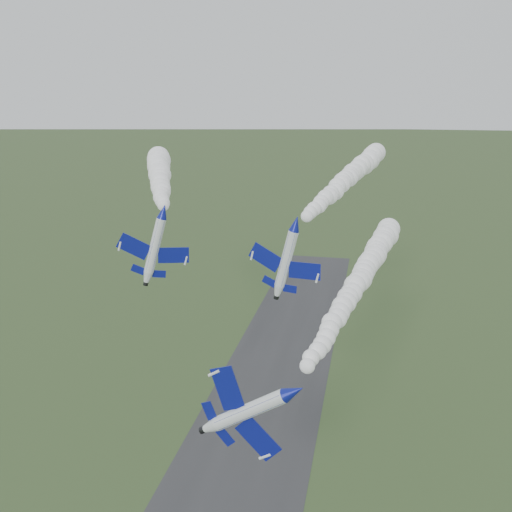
{
  "coord_description": "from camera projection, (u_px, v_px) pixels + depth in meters",
  "views": [
    {
      "loc": [
        19.89,
        -54.89,
        61.97
      ],
      "look_at": [
        4.43,
        18.92,
        40.29
      ],
      "focal_mm": 40.0,
      "sensor_mm": 36.0,
      "label": 1
    }
  ],
  "objects": [
    {
      "name": "runway",
      "position": [
        244.0,
        456.0,
        100.88
      ],
      "size": [
        24.0,
        260.0,
        0.04
      ],
      "primitive_type": "cube",
      "color": "#303032",
      "rests_on": "ground"
    },
    {
      "name": "jet_lead",
      "position": [
        294.0,
        392.0,
        59.61
      ],
      "size": [
        6.6,
        14.09,
        9.85
      ],
      "rotation": [
        0.0,
        1.0,
        -0.11
      ],
      "color": "white"
    },
    {
      "name": "smoke_trail_jet_lead",
      "position": [
        359.0,
        280.0,
        88.74
      ],
      "size": [
        11.02,
        58.41,
        4.45
      ],
      "primitive_type": null,
      "rotation": [
        0.0,
        0.0,
        -0.11
      ],
      "color": "white"
    },
    {
      "name": "jet_pair_left",
      "position": [
        163.0,
        211.0,
        82.12
      ],
      "size": [
        10.2,
        12.17,
        3.91
      ],
      "rotation": [
        0.0,
        0.28,
        0.38
      ],
      "color": "white"
    },
    {
      "name": "smoke_trail_jet_pair_left",
      "position": [
        160.0,
        176.0,
        111.58
      ],
      "size": [
        26.14,
        54.67,
        5.29
      ],
      "primitive_type": null,
      "rotation": [
        0.0,
        0.0,
        0.38
      ],
      "color": "white"
    },
    {
      "name": "jet_pair_right",
      "position": [
        296.0,
        224.0,
        78.78
      ],
      "size": [
        10.58,
        12.88,
        3.81
      ],
      "rotation": [
        0.0,
        0.24,
        -0.14
      ],
      "color": "white"
    },
    {
      "name": "smoke_trail_jet_pair_right",
      "position": [
        349.0,
        177.0,
        111.07
      ],
      "size": [
        13.84,
        66.04,
        4.72
      ],
      "primitive_type": null,
      "rotation": [
        0.0,
        0.0,
        -0.14
      ],
      "color": "white"
    }
  ]
}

